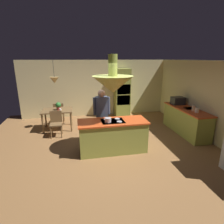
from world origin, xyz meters
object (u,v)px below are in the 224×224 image
oven_tower (122,93)px  chair_by_back_wall (59,112)px  kitchen_island (113,136)px  person_at_island (102,113)px  chair_facing_island (56,122)px  microwave_on_counter (178,101)px  dining_table (57,112)px  cup_on_table (60,110)px  canister_sugar (194,108)px  cooking_pot_on_cooktop (108,120)px  canister_flour (197,110)px  potted_plant_on_table (58,106)px

oven_tower → chair_by_back_wall: oven_tower is taller
kitchen_island → person_at_island: size_ratio=1.15×
chair_facing_island → microwave_on_counter: size_ratio=1.89×
dining_table → cup_on_table: cup_on_table is taller
kitchen_island → cup_on_table: kitchen_island is taller
chair_by_back_wall → canister_sugar: bearing=153.2°
chair_facing_island → chair_by_back_wall: 1.28m
cooking_pot_on_cooktop → person_at_island: bearing=93.9°
person_at_island → chair_by_back_wall: size_ratio=1.96×
oven_tower → canister_flour: bearing=-59.6°
microwave_on_counter → cup_on_table: bearing=174.1°
oven_tower → canister_flour: size_ratio=14.35×
person_at_island → microwave_on_counter: (3.05, 0.77, 0.08)m
chair_facing_island → canister_sugar: bearing=-12.5°
canister_sugar → microwave_on_counter: (0.00, 0.98, 0.05)m
canister_flour → canister_sugar: 0.18m
oven_tower → dining_table: (-2.80, -1.14, -0.43)m
dining_table → cup_on_table: (0.14, -0.21, 0.15)m
chair_by_back_wall → cooking_pot_on_cooktop: size_ratio=4.83×
person_at_island → canister_flour: size_ratio=11.19×
chair_by_back_wall → canister_sugar: size_ratio=4.60×
potted_plant_on_table → cooking_pot_on_cooktop: size_ratio=1.67×
canister_sugar → microwave_on_counter: 0.98m
chair_facing_island → chair_by_back_wall: same height
potted_plant_on_table → microwave_on_counter: (4.48, -0.61, 0.13)m
chair_facing_island → potted_plant_on_table: size_ratio=2.90×
person_at_island → cooking_pot_on_cooktop: 0.80m
person_at_island → canister_flour: person_at_island is taller
microwave_on_counter → potted_plant_on_table: bearing=172.2°
potted_plant_on_table → canister_flour: (4.48, -1.78, 0.06)m
potted_plant_on_table → microwave_on_counter: bearing=-7.8°
oven_tower → microwave_on_counter: size_ratio=4.74×
oven_tower → cup_on_table: size_ratio=24.25×
canister_flour → dining_table: bearing=158.1°
oven_tower → canister_sugar: oven_tower is taller
chair_by_back_wall → canister_sugar: canister_sugar is taller
person_at_island → dining_table: bearing=136.0°
microwave_on_counter → kitchen_island: bearing=-153.2°
dining_table → canister_sugar: size_ratio=5.88×
person_at_island → cooking_pot_on_cooktop: (0.05, -0.79, 0.02)m
chair_facing_island → canister_sugar: (4.54, -1.01, 0.51)m
person_at_island → chair_facing_island: 1.75m
chair_facing_island → cup_on_table: size_ratio=9.67×
cup_on_table → canister_flour: (4.40, -1.62, 0.19)m
canister_sugar → microwave_on_counter: size_ratio=0.41×
oven_tower → canister_flour: (1.74, -2.97, -0.10)m
cup_on_table → canister_flour: 4.69m
chair_facing_island → microwave_on_counter: (4.54, -0.03, 0.55)m
potted_plant_on_table → kitchen_island: bearing=-51.3°
person_at_island → potted_plant_on_table: size_ratio=5.67×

